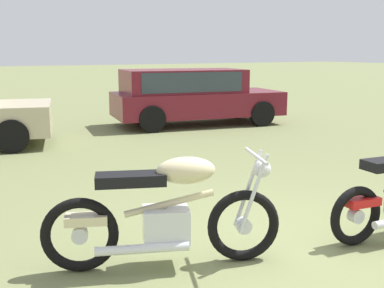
{
  "coord_description": "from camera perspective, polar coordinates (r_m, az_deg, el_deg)",
  "views": [
    {
      "loc": [
        -3.08,
        -3.4,
        1.9
      ],
      "look_at": [
        -0.03,
        1.99,
        0.69
      ],
      "focal_mm": 44.8,
      "sensor_mm": 36.0,
      "label": 1
    }
  ],
  "objects": [
    {
      "name": "motorcycle_cream",
      "position": [
        4.26,
        -3.07,
        -8.2
      ],
      "size": [
        2.02,
        1.01,
        1.02
      ],
      "rotation": [
        0.0,
        0.0,
        -0.36
      ],
      "color": "black",
      "rests_on": "ground"
    },
    {
      "name": "ground_plane",
      "position": [
        4.96,
        11.94,
        -11.65
      ],
      "size": [
        120.0,
        120.0,
        0.0
      ],
      "primitive_type": "plane",
      "color": "olive"
    },
    {
      "name": "car_burgundy",
      "position": [
        12.37,
        -0.2,
        6.12
      ],
      "size": [
        4.52,
        2.43,
        1.43
      ],
      "rotation": [
        0.0,
        0.0,
        -0.17
      ],
      "color": "maroon",
      "rests_on": "ground"
    }
  ]
}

